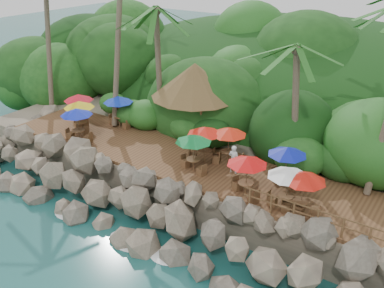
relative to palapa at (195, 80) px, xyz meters
The scene contains 11 objects.
ground 11.66m from the palapa, 76.42° to the right, with size 140.00×140.00×0.00m, color #19514F.
land_base 8.13m from the palapa, 68.92° to the left, with size 32.00×25.20×2.10m, color gray.
jungle_hill 15.03m from the palapa, 80.14° to the left, with size 44.80×28.00×15.40m, color #143811.
seawall 9.41m from the palapa, 73.13° to the right, with size 29.00×4.00×2.30m, color gray, non-canonical shape.
terrace 5.77m from the palapa, 58.22° to the right, with size 26.00×5.00×0.20m, color brown.
jungle_foliage 8.12m from the palapa, 65.30° to the left, with size 44.00×16.00×12.00m, color #143811, non-canonical shape.
foam_line 11.39m from the palapa, 76.01° to the right, with size 25.20×0.80×0.06m.
palapa is the anchor object (origin of this frame).
dining_clusters 4.87m from the palapa, 66.61° to the right, with size 18.70×5.20×2.17m.
railing 13.05m from the palapa, 29.08° to the right, with size 8.30×0.10×1.00m.
waiter 6.77m from the palapa, 36.48° to the right, with size 0.59×0.39×1.62m, color silver.
Camera 1 is at (12.61, -12.63, 13.78)m, focal length 41.05 mm.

